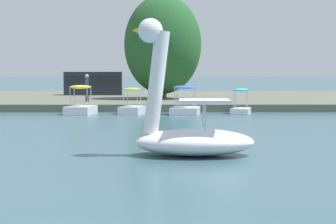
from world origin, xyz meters
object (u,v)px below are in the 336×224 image
at_px(pedal_boat_blue, 185,106).
at_px(pedal_boat_yellow, 81,107).
at_px(tree_willow_near_path, 163,45).
at_px(swan_boat, 189,128).
at_px(pedal_boat_cyan, 241,106).
at_px(pedal_boat_lime, 132,107).
at_px(person_on_path, 87,87).
at_px(parked_van, 93,82).

height_order(pedal_boat_blue, pedal_boat_yellow, pedal_boat_yellow).
height_order(pedal_boat_yellow, tree_willow_near_path, tree_willow_near_path).
bearing_deg(swan_boat, pedal_boat_yellow, 107.98).
xyz_separation_m(swan_boat, pedal_boat_blue, (0.45, 16.20, -0.30)).
distance_m(swan_boat, pedal_boat_cyan, 17.09).
bearing_deg(pedal_boat_lime, person_on_path, 122.86).
bearing_deg(pedal_boat_yellow, pedal_boat_blue, -0.74).
height_order(pedal_boat_cyan, parked_van, parked_van).
bearing_deg(tree_willow_near_path, pedal_boat_lime, -100.51).
height_order(pedal_boat_cyan, tree_willow_near_path, tree_willow_near_path).
bearing_deg(pedal_boat_cyan, tree_willow_near_path, 116.95).
height_order(swan_boat, pedal_boat_yellow, swan_boat).
xyz_separation_m(tree_willow_near_path, parked_van, (-5.63, 6.74, -2.75)).
bearing_deg(pedal_boat_yellow, person_on_path, 93.29).
distance_m(pedal_boat_cyan, tree_willow_near_path, 10.37).
distance_m(pedal_boat_cyan, pedal_boat_lime, 6.04).
bearing_deg(pedal_boat_cyan, pedal_boat_blue, -170.75).
bearing_deg(person_on_path, pedal_boat_blue, -39.79).
bearing_deg(swan_boat, pedal_boat_lime, 98.53).
distance_m(pedal_boat_lime, person_on_path, 5.81).
height_order(pedal_boat_lime, pedal_boat_yellow, pedal_boat_yellow).
bearing_deg(pedal_boat_lime, pedal_boat_cyan, 2.84).
height_order(pedal_boat_blue, person_on_path, person_on_path).
bearing_deg(swan_boat, parked_van, 101.35).
xyz_separation_m(person_on_path, parked_van, (-0.87, 10.85, 0.06)).
xyz_separation_m(pedal_boat_blue, pedal_boat_lime, (-2.92, 0.21, -0.05)).
bearing_deg(swan_boat, pedal_boat_blue, 88.39).
height_order(pedal_boat_yellow, person_on_path, person_on_path).
relative_size(pedal_boat_lime, pedal_boat_yellow, 0.94).
relative_size(swan_boat, pedal_boat_cyan, 1.91).
xyz_separation_m(pedal_boat_cyan, parked_van, (-10.01, 15.35, 1.02)).
distance_m(pedal_boat_blue, pedal_boat_yellow, 5.74).
xyz_separation_m(pedal_boat_blue, pedal_boat_yellow, (-5.74, 0.07, -0.05)).
height_order(pedal_boat_cyan, pedal_boat_blue, pedal_boat_blue).
height_order(swan_boat, parked_van, swan_boat).
height_order(pedal_boat_cyan, pedal_boat_lime, pedal_boat_lime).
relative_size(swan_boat, pedal_boat_yellow, 1.60).
xyz_separation_m(pedal_boat_yellow, person_on_path, (-0.28, 4.94, 0.97)).
relative_size(person_on_path, parked_van, 0.37).
bearing_deg(person_on_path, tree_willow_near_path, 40.79).
distance_m(pedal_boat_blue, parked_van, 17.32).
xyz_separation_m(pedal_boat_cyan, person_on_path, (-9.14, 4.51, 0.96)).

